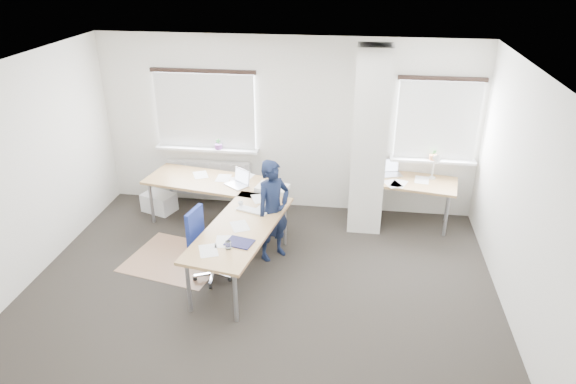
# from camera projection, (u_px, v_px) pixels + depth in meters

# --- Properties ---
(ground) EXTENTS (6.00, 6.00, 0.00)m
(ground) POSITION_uv_depth(u_px,v_px,m) (259.00, 293.00, 6.51)
(ground) COLOR black
(ground) RESTS_ON ground
(room_shell) EXTENTS (6.04, 5.04, 2.82)m
(room_shell) POSITION_uv_depth(u_px,v_px,m) (277.00, 152.00, 6.14)
(room_shell) COLOR silver
(room_shell) RESTS_ON ground
(floor_mat) EXTENTS (1.50, 1.35, 0.01)m
(floor_mat) POSITION_uv_depth(u_px,v_px,m) (177.00, 259.00, 7.21)
(floor_mat) COLOR #9C7255
(floor_mat) RESTS_ON ground
(white_crate) EXTENTS (0.59, 0.50, 0.30)m
(white_crate) POSITION_uv_depth(u_px,v_px,m) (159.00, 202.00, 8.48)
(white_crate) COLOR white
(white_crate) RESTS_ON ground
(desk_main) EXTENTS (2.40, 2.98, 0.96)m
(desk_main) POSITION_uv_depth(u_px,v_px,m) (228.00, 204.00, 7.23)
(desk_main) COLOR #996742
(desk_main) RESTS_ON ground
(desk_side) EXTENTS (1.50, 0.93, 1.22)m
(desk_side) POSITION_uv_depth(u_px,v_px,m) (410.00, 183.00, 7.89)
(desk_side) COLOR #996742
(desk_side) RESTS_ON ground
(task_chair) EXTENTS (0.55, 0.53, 0.98)m
(task_chair) POSITION_uv_depth(u_px,v_px,m) (210.00, 260.00, 6.70)
(task_chair) COLOR navy
(task_chair) RESTS_ON ground
(person) EXTENTS (0.61, 0.63, 1.45)m
(person) POSITION_uv_depth(u_px,v_px,m) (273.00, 210.00, 6.98)
(person) COLOR black
(person) RESTS_ON ground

